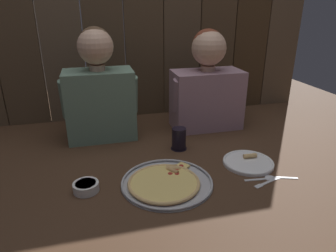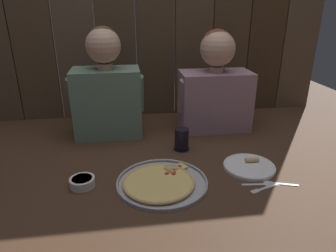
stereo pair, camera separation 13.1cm
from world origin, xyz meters
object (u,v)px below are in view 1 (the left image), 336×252
at_px(pizza_tray, 166,182).
at_px(diner_left, 99,90).
at_px(drinking_glass, 179,139).
at_px(dipping_bowl, 86,187).
at_px(diner_right, 207,85).
at_px(dinner_plate, 248,162).

xyz_separation_m(pizza_tray, diner_left, (-0.23, 0.56, 0.26)).
distance_m(drinking_glass, diner_left, 0.50).
bearing_deg(pizza_tray, drinking_glass, 64.85).
bearing_deg(dipping_bowl, diner_right, 36.99).
bearing_deg(diner_left, dipping_bowl, -100.00).
distance_m(pizza_tray, diner_right, 0.72).
height_order(dinner_plate, dipping_bowl, dipping_bowl).
xyz_separation_m(dinner_plate, dipping_bowl, (-0.73, -0.04, 0.01)).
relative_size(pizza_tray, diner_right, 0.67).
bearing_deg(dinner_plate, dipping_bowl, -176.78).
distance_m(pizza_tray, dipping_bowl, 0.32).
height_order(pizza_tray, dinner_plate, dinner_plate).
bearing_deg(diner_right, dipping_bowl, -143.01).
height_order(drinking_glass, diner_left, diner_left).
bearing_deg(drinking_glass, diner_left, 145.59).
distance_m(dipping_bowl, diner_right, 0.91).
xyz_separation_m(pizza_tray, diner_right, (0.38, 0.56, 0.25)).
xyz_separation_m(pizza_tray, dipping_bowl, (-0.32, 0.03, 0.01)).
relative_size(pizza_tray, dinner_plate, 1.63).
bearing_deg(diner_left, diner_right, 0.06).
distance_m(pizza_tray, drinking_glass, 0.34).
distance_m(diner_left, diner_right, 0.61).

